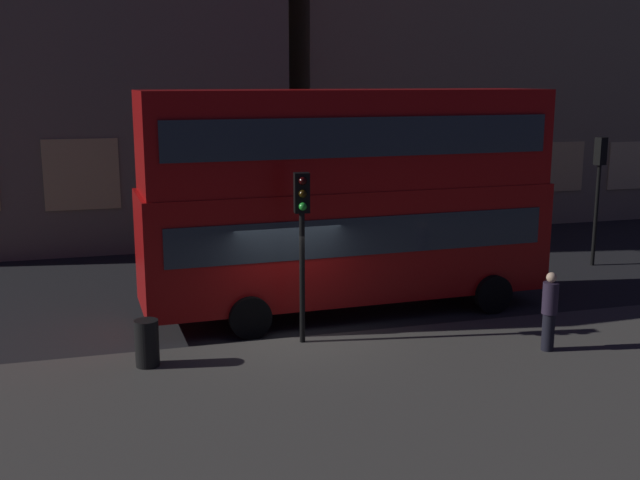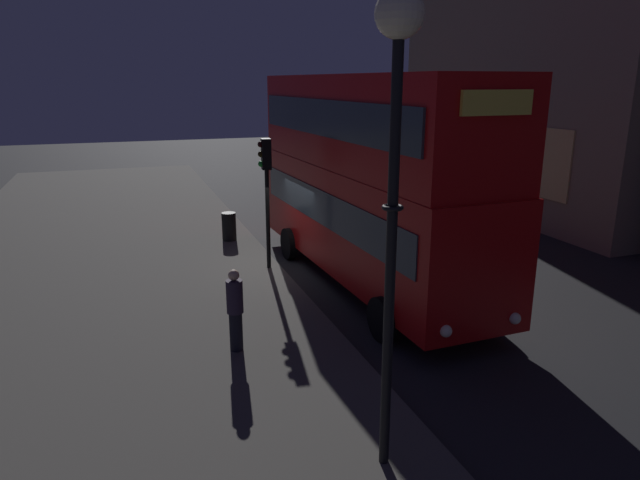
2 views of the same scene
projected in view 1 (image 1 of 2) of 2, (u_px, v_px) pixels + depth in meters
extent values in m
plane|color=#232326|center=(290.00, 334.00, 17.74)|extent=(80.00, 80.00, 0.00)
cube|color=#4C4944|center=(371.00, 437.00, 12.50)|extent=(44.00, 10.00, 0.12)
cube|color=gray|center=(74.00, 10.00, 28.01)|extent=(13.94, 8.93, 16.51)
cube|color=#F2D18C|center=(82.00, 174.00, 24.91)|extent=(2.38, 0.06, 2.31)
cube|color=#E5C67F|center=(197.00, 176.00, 25.95)|extent=(2.38, 0.06, 2.48)
cube|color=tan|center=(473.00, 45.00, 33.52)|extent=(17.23, 8.87, 14.53)
cube|color=#F2D18C|center=(399.00, 172.00, 28.94)|extent=(2.21, 0.06, 2.55)
cube|color=#E5C67F|center=(481.00, 169.00, 29.86)|extent=(2.21, 0.06, 2.46)
cube|color=#F2D18C|center=(559.00, 167.00, 30.79)|extent=(2.21, 0.06, 1.99)
cube|color=#F9E09E|center=(632.00, 165.00, 31.73)|extent=(2.21, 0.06, 1.96)
cube|color=#B20F0F|center=(347.00, 240.00, 19.14)|extent=(10.23, 2.85, 2.72)
cube|color=#B20F0F|center=(348.00, 138.00, 18.62)|extent=(10.03, 2.79, 2.33)
cube|color=#2D3842|center=(347.00, 227.00, 19.07)|extent=(9.42, 2.88, 0.90)
cube|color=#2D3842|center=(348.00, 133.00, 18.60)|extent=(9.42, 2.88, 0.90)
cube|color=#F2D84C|center=(529.00, 109.00, 20.01)|extent=(0.13, 1.49, 0.44)
sphere|color=white|center=(507.00, 258.00, 21.64)|extent=(0.24, 0.24, 0.24)
sphere|color=white|center=(539.00, 271.00, 20.14)|extent=(0.24, 0.24, 0.24)
cylinder|color=black|center=(446.00, 270.00, 21.66)|extent=(0.99, 0.28, 0.98)
cylinder|color=black|center=(493.00, 294.00, 19.26)|extent=(0.99, 0.28, 0.98)
cylinder|color=black|center=(228.00, 289.00, 19.77)|extent=(0.99, 0.28, 0.98)
cylinder|color=black|center=(250.00, 318.00, 17.37)|extent=(0.99, 0.28, 0.98)
cylinder|color=black|center=(302.00, 278.00, 16.57)|extent=(0.12, 0.12, 2.88)
cube|color=black|center=(302.00, 193.00, 16.19)|extent=(0.35, 0.29, 0.85)
sphere|color=black|center=(303.00, 181.00, 15.99)|extent=(0.17, 0.17, 0.17)
sphere|color=black|center=(303.00, 194.00, 16.05)|extent=(0.17, 0.17, 0.17)
sphere|color=green|center=(303.00, 207.00, 16.10)|extent=(0.17, 0.17, 0.17)
cylinder|color=black|center=(596.00, 216.00, 24.02)|extent=(0.12, 0.12, 3.19)
cube|color=black|center=(601.00, 151.00, 23.61)|extent=(0.38, 0.33, 0.85)
sphere|color=red|center=(597.00, 142.00, 23.68)|extent=(0.17, 0.17, 0.17)
sphere|color=black|center=(597.00, 151.00, 23.73)|extent=(0.17, 0.17, 0.17)
sphere|color=black|center=(596.00, 159.00, 23.79)|extent=(0.17, 0.17, 0.17)
cylinder|color=black|center=(548.00, 332.00, 16.28)|extent=(0.27, 0.27, 0.81)
cylinder|color=#2D2338|center=(550.00, 298.00, 16.12)|extent=(0.33, 0.33, 0.68)
sphere|color=beige|center=(552.00, 277.00, 16.03)|extent=(0.22, 0.22, 0.22)
cylinder|color=black|center=(147.00, 343.00, 15.37)|extent=(0.48, 0.48, 0.95)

